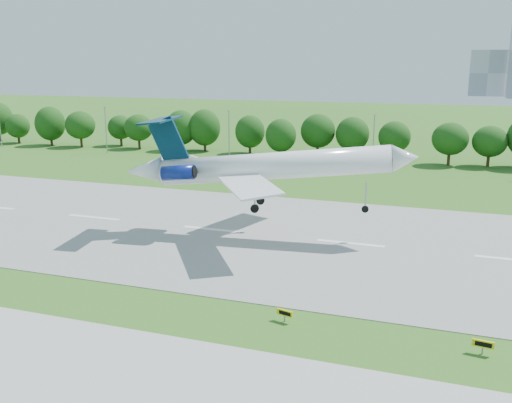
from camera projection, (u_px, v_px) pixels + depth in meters
name	position (u px, v px, depth m)	size (l,w,h in m)	color
ground	(117.00, 295.00, 59.21)	(600.00, 600.00, 0.00)	#2D5C18
runway	(212.00, 230.00, 82.15)	(400.00, 45.00, 0.08)	gray
tree_line	(318.00, 134.00, 142.20)	(288.40, 8.40, 10.40)	#382314
light_poles	(298.00, 137.00, 133.77)	(175.90, 0.25, 12.19)	gray
airliner	(259.00, 166.00, 77.26)	(39.99, 28.71, 12.58)	white
taxi_sign_centre	(285.00, 313.00, 52.88)	(1.67, 0.61, 1.18)	gray
taxi_sign_right	(483.00, 344.00, 46.96)	(1.77, 0.43, 1.24)	gray
service_vehicle_a	(192.00, 158.00, 139.99)	(1.28, 3.67, 1.21)	white
service_vehicle_b	(190.00, 160.00, 137.55)	(1.50, 3.72, 1.27)	white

